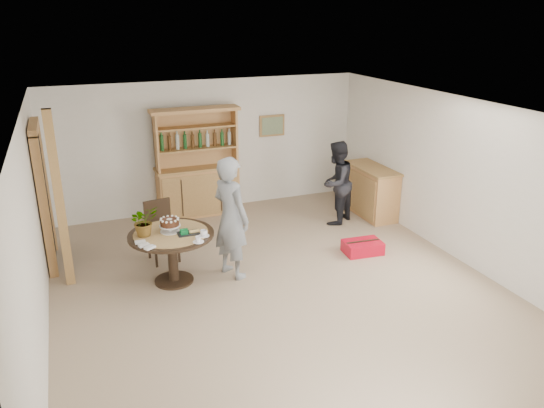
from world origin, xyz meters
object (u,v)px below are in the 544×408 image
at_px(teen_boy, 231,218).
at_px(red_suitcase, 363,247).
at_px(sideboard, 371,191).
at_px(hutch, 198,179).
at_px(adult_person, 336,183).
at_px(dining_chair, 161,227).
at_px(dining_table, 172,243).

distance_m(teen_boy, red_suitcase, 2.32).
bearing_deg(red_suitcase, sideboard, 59.60).
bearing_deg(teen_boy, hutch, -27.14).
xyz_separation_m(hutch, adult_person, (2.22, -1.36, 0.07)).
height_order(hutch, dining_chair, hutch).
bearing_deg(adult_person, dining_chair, -27.63).
relative_size(dining_table, adult_person, 0.79).
distance_m(hutch, adult_person, 2.60).
bearing_deg(hutch, red_suitcase, -53.29).
height_order(hutch, adult_person, hutch).
height_order(teen_boy, adult_person, teen_boy).
bearing_deg(red_suitcase, dining_table, -178.39).
height_order(dining_chair, adult_person, adult_person).
height_order(hutch, red_suitcase, hutch).
relative_size(teen_boy, red_suitcase, 2.85).
bearing_deg(dining_table, dining_chair, 90.78).
xyz_separation_m(teen_boy, adult_person, (2.38, 1.28, -0.14)).
xyz_separation_m(sideboard, dining_table, (-4.05, -1.30, 0.13)).
height_order(dining_table, red_suitcase, dining_table).
bearing_deg(sideboard, dining_table, -162.21).
distance_m(dining_table, dining_chair, 0.83).
bearing_deg(sideboard, hutch, 157.79).
distance_m(dining_table, red_suitcase, 3.07).
bearing_deg(adult_person, dining_table, -13.75).
bearing_deg(sideboard, dining_chair, -173.38).
distance_m(dining_chair, adult_person, 3.27).
height_order(teen_boy, red_suitcase, teen_boy).
relative_size(sideboard, dining_table, 1.05).
bearing_deg(teen_boy, dining_chair, 19.16).
xyz_separation_m(dining_chair, red_suitcase, (3.04, -0.99, -0.43)).
xyz_separation_m(sideboard, adult_person, (-0.82, -0.12, 0.29)).
xyz_separation_m(hutch, sideboard, (3.04, -1.24, -0.22)).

